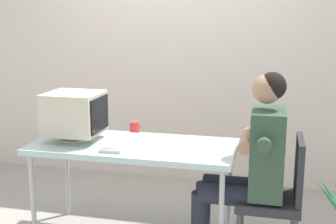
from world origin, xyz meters
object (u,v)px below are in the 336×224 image
Objects in this scene: crt_monitor at (75,113)px; office_chair at (278,192)px; desk at (134,151)px; person_seated at (251,160)px; desk_mug at (135,128)px; keyboard at (120,142)px.

crt_monitor reaches higher than office_chair.
desk is 1.69× the size of office_chair.
office_chair is 0.67× the size of person_seated.
person_seated is 0.97m from desk_mug.
crt_monitor is 0.84× the size of keyboard.
desk_mug is at bearing 162.49° from person_seated.
crt_monitor is 0.46× the size of office_chair.
office_chair is at bearing -1.04° from crt_monitor.
crt_monitor reaches higher than desk.
keyboard is at bearing 179.67° from office_chair.
crt_monitor is 1.32m from person_seated.
crt_monitor reaches higher than desk_mug.
desk is at bearing 0.75° from crt_monitor.
office_chair is at bearing -1.82° from desk.
person_seated is at bearing -0.40° from keyboard.
keyboard is at bearing -3.27° from crt_monitor.
crt_monitor is at bearing 176.73° from keyboard.
person_seated reaches higher than keyboard.
desk is 0.85m from person_seated.
person_seated is (-0.19, 0.00, 0.21)m from office_chair.
desk_mug is (0.02, 0.28, 0.04)m from keyboard.
office_chair is 1.19m from desk_mug.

